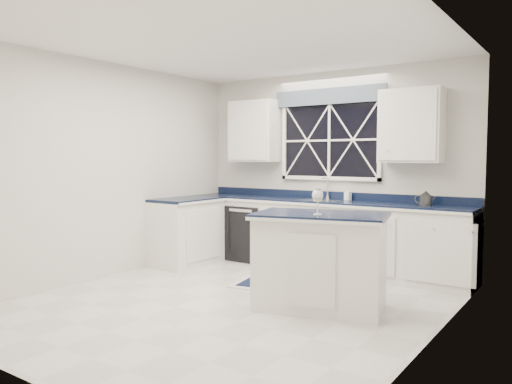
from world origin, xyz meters
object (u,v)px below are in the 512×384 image
Objects in this scene: kettle at (425,199)px; soap_bottle at (348,194)px; island at (320,261)px; wine_glass at (318,197)px; dishwasher at (254,232)px; faucet at (327,188)px.

kettle reaches higher than soap_bottle.
island is 0.67m from wine_glass.
dishwasher is 2.51m from island.
dishwasher is 1.31m from faucet.
kettle is (1.39, -0.15, -0.08)m from faucet.
island is at bearing -123.66° from kettle.
wine_glass reaches higher than island.
faucet is 1.18× the size of wine_glass.
faucet is 1.40m from kettle.
kettle is at bearing 56.92° from island.
wine_glass is 2.01m from soap_bottle.
wine_glass is at bearing -74.02° from soap_bottle.
faucet is 1.24× the size of kettle.
soap_bottle reaches higher than island.
faucet is at bearing 100.53° from island.
soap_bottle is at bearing -0.34° from faucet.
dishwasher is 3.35× the size of kettle.
kettle is at bearing 73.70° from wine_glass.
faucet is (1.10, 0.19, 0.69)m from dishwasher.
soap_bottle is at bearing 105.98° from wine_glass.
faucet reaches higher than dishwasher.
kettle is (0.56, 1.64, 0.54)m from island.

